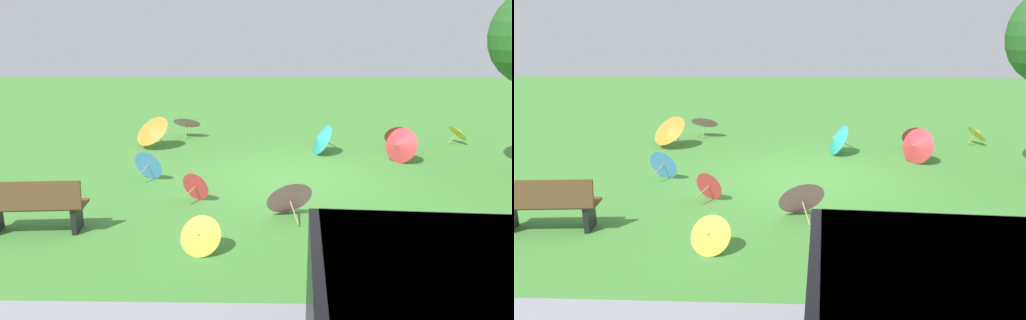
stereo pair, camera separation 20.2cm
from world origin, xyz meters
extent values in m
plane|color=#478C38|center=(0.00, 0.00, 0.00)|extent=(40.00, 40.00, 0.00)
cube|color=black|center=(-1.10, 6.77, 1.25)|extent=(2.70, 2.08, 0.55)
cylinder|color=black|center=(-0.47, 5.78, 0.38)|extent=(0.77, 0.27, 0.76)
cube|color=brown|center=(4.32, 2.89, 0.45)|extent=(1.63, 0.57, 0.05)
cube|color=brown|center=(4.30, 3.09, 0.68)|extent=(1.60, 0.24, 0.45)
cube|color=black|center=(3.68, 2.84, 0.23)|extent=(0.11, 0.41, 0.45)
cylinder|color=tan|center=(0.16, 2.42, 0.19)|extent=(0.16, 0.45, 0.33)
cone|color=pink|center=(0.25, 2.15, 0.38)|extent=(0.95, 0.78, 0.75)
sphere|color=tan|center=(0.26, 2.10, 0.41)|extent=(0.05, 0.06, 0.05)
cylinder|color=tan|center=(-4.50, -3.17, 0.16)|extent=(0.28, 0.09, 0.31)
cone|color=yellow|center=(-4.67, -3.21, 0.35)|extent=(0.66, 0.72, 0.49)
sphere|color=tan|center=(-4.70, -3.22, 0.39)|extent=(0.06, 0.05, 0.05)
cylinder|color=tan|center=(3.53, -2.79, 0.23)|extent=(0.28, 0.37, 0.46)
cone|color=orange|center=(3.70, -2.57, 0.52)|extent=(1.24, 1.22, 0.78)
sphere|color=tan|center=(3.73, -2.53, 0.58)|extent=(0.06, 0.06, 0.05)
cylinder|color=tan|center=(3.20, 0.34, 0.26)|extent=(0.17, 0.36, 0.14)
cone|color=#4C8CE5|center=(3.11, 0.12, 0.33)|extent=(0.73, 0.53, 0.66)
sphere|color=tan|center=(3.09, 0.07, 0.35)|extent=(0.05, 0.06, 0.05)
cylinder|color=tan|center=(-2.90, -2.77, 0.19)|extent=(0.04, 0.31, 0.21)
cone|color=#D8383F|center=(-2.91, -2.97, 0.31)|extent=(0.70, 0.49, 0.63)
sphere|color=tan|center=(-2.91, -3.01, 0.34)|extent=(0.04, 0.05, 0.05)
cylinder|color=tan|center=(2.95, -3.77, 0.21)|extent=(0.06, 0.26, 0.43)
cone|color=pink|center=(2.93, -3.92, 0.47)|extent=(0.86, 0.82, 0.49)
sphere|color=tan|center=(2.93, -3.95, 0.52)|extent=(0.04, 0.05, 0.05)
cylinder|color=tan|center=(2.04, 1.59, 0.22)|extent=(0.20, 0.36, 0.13)
cone|color=#D8383F|center=(1.94, 1.38, 0.29)|extent=(0.62, 0.48, 0.58)
sphere|color=tan|center=(1.91, 1.34, 0.30)|extent=(0.05, 0.06, 0.04)
cylinder|color=tan|center=(-2.80, -1.54, 0.33)|extent=(0.42, 0.38, 0.18)
cone|color=#D8383F|center=(-2.53, -1.30, 0.43)|extent=(0.87, 0.91, 0.87)
sphere|color=tan|center=(-2.47, -1.24, 0.46)|extent=(0.06, 0.06, 0.04)
cylinder|color=tan|center=(-0.98, -2.12, 0.26)|extent=(0.39, 0.11, 0.23)
cone|color=teal|center=(-0.72, -2.06, 0.40)|extent=(0.71, 0.92, 0.81)
sphere|color=tan|center=(-0.65, -2.04, 0.44)|extent=(0.06, 0.05, 0.05)
cylinder|color=tan|center=(1.54, 3.44, 0.15)|extent=(0.11, 0.31, 0.24)
cone|color=yellow|center=(1.59, 3.63, 0.28)|extent=(0.73, 0.61, 0.57)
sphere|color=tan|center=(1.61, 3.66, 0.31)|extent=(0.05, 0.06, 0.05)
camera|label=1|loc=(0.64, 10.23, 3.27)|focal=34.86mm
camera|label=2|loc=(0.44, 10.23, 3.27)|focal=34.86mm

